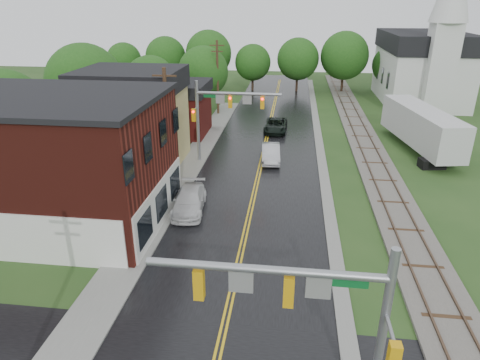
% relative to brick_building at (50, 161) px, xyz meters
% --- Properties ---
extents(main_road, '(10.00, 90.00, 0.02)m').
position_rel_brick_building_xyz_m(main_road, '(12.48, 15.00, -4.15)').
color(main_road, black).
rests_on(main_road, ground).
extents(curb_right, '(0.80, 70.00, 0.12)m').
position_rel_brick_building_xyz_m(curb_right, '(17.88, 20.00, -4.15)').
color(curb_right, gray).
rests_on(curb_right, ground).
extents(sidewalk_left, '(2.40, 50.00, 0.12)m').
position_rel_brick_building_xyz_m(sidewalk_left, '(6.28, 10.00, -4.15)').
color(sidewalk_left, gray).
rests_on(sidewalk_left, ground).
extents(brick_building, '(14.30, 10.30, 8.30)m').
position_rel_brick_building_xyz_m(brick_building, '(0.00, 0.00, 0.00)').
color(brick_building, '#4E1710').
rests_on(brick_building, ground).
extents(yellow_house, '(8.00, 7.00, 6.40)m').
position_rel_brick_building_xyz_m(yellow_house, '(1.48, 11.00, -0.95)').
color(yellow_house, tan).
rests_on(yellow_house, ground).
extents(darkred_building, '(7.00, 6.00, 4.40)m').
position_rel_brick_building_xyz_m(darkred_building, '(2.48, 20.00, -1.95)').
color(darkred_building, '#3F0F0C').
rests_on(darkred_building, ground).
extents(church, '(10.40, 18.40, 20.00)m').
position_rel_brick_building_xyz_m(church, '(32.48, 38.74, 1.68)').
color(church, silver).
rests_on(church, ground).
extents(railroad, '(3.20, 80.00, 0.30)m').
position_rel_brick_building_xyz_m(railroad, '(22.48, 20.00, -4.05)').
color(railroad, '#59544C').
rests_on(railroad, ground).
extents(traffic_signal_near, '(7.34, 0.30, 7.20)m').
position_rel_brick_building_xyz_m(traffic_signal_near, '(15.96, -13.00, 0.82)').
color(traffic_signal_near, gray).
rests_on(traffic_signal_near, ground).
extents(traffic_signal_far, '(7.34, 0.43, 7.20)m').
position_rel_brick_building_xyz_m(traffic_signal_far, '(9.01, 12.00, 0.82)').
color(traffic_signal_far, gray).
rests_on(traffic_signal_far, ground).
extents(utility_pole_b, '(1.80, 0.28, 9.00)m').
position_rel_brick_building_xyz_m(utility_pole_b, '(5.68, 7.00, 0.57)').
color(utility_pole_b, '#382616').
rests_on(utility_pole_b, ground).
extents(utility_pole_c, '(1.80, 0.28, 9.00)m').
position_rel_brick_building_xyz_m(utility_pole_c, '(5.68, 29.00, 0.57)').
color(utility_pole_c, '#382616').
rests_on(utility_pole_c, ground).
extents(tree_left_a, '(6.80, 6.80, 8.67)m').
position_rel_brick_building_xyz_m(tree_left_a, '(-7.36, 6.90, 0.96)').
color(tree_left_a, black).
rests_on(tree_left_a, ground).
extents(tree_left_b, '(7.60, 7.60, 9.69)m').
position_rel_brick_building_xyz_m(tree_left_b, '(-5.36, 16.90, 1.57)').
color(tree_left_b, black).
rests_on(tree_left_b, ground).
extents(tree_left_c, '(6.00, 6.00, 7.65)m').
position_rel_brick_building_xyz_m(tree_left_c, '(-1.36, 24.90, 0.36)').
color(tree_left_c, black).
rests_on(tree_left_c, ground).
extents(tree_left_e, '(6.40, 6.40, 8.16)m').
position_rel_brick_building_xyz_m(tree_left_e, '(3.64, 30.90, 0.66)').
color(tree_left_e, black).
rests_on(tree_left_e, ground).
extents(suv_dark, '(2.49, 5.16, 1.42)m').
position_rel_brick_building_xyz_m(suv_dark, '(13.28, 22.13, -3.44)').
color(suv_dark, black).
rests_on(suv_dark, ground).
extents(sedan_silver, '(1.93, 4.64, 1.49)m').
position_rel_brick_building_xyz_m(sedan_silver, '(13.28, 12.79, -3.40)').
color(sedan_silver, '#B3B4B8').
rests_on(sedan_silver, ground).
extents(pickup_white, '(2.51, 5.19, 1.46)m').
position_rel_brick_building_xyz_m(pickup_white, '(8.30, 2.30, -3.42)').
color(pickup_white, silver).
rests_on(pickup_white, ground).
extents(semi_trailer, '(4.99, 13.25, 4.04)m').
position_rel_brick_building_xyz_m(semi_trailer, '(27.26, 17.62, -1.77)').
color(semi_trailer, black).
rests_on(semi_trailer, ground).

